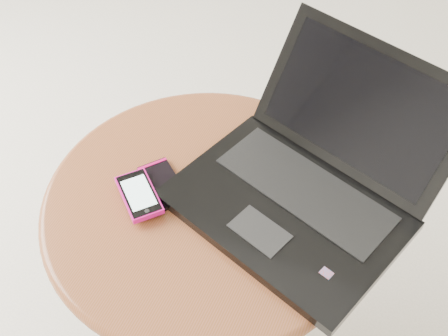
% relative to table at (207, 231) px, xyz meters
% --- Properties ---
extents(table, '(0.59, 0.59, 0.47)m').
position_rel_table_xyz_m(table, '(0.00, 0.00, 0.00)').
color(table, '#593019').
rests_on(table, ground).
extents(laptop, '(0.49, 0.50, 0.22)m').
position_rel_table_xyz_m(laptop, '(0.16, 0.08, 0.14)').
color(laptop, black).
rests_on(laptop, table).
extents(phone_black, '(0.12, 0.11, 0.01)m').
position_rel_table_xyz_m(phone_black, '(-0.08, -0.00, 0.11)').
color(phone_black, black).
rests_on(phone_black, table).
extents(phone_pink, '(0.12, 0.11, 0.01)m').
position_rel_table_xyz_m(phone_pink, '(-0.10, -0.05, 0.12)').
color(phone_pink, '#D10D7D').
rests_on(phone_pink, phone_black).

